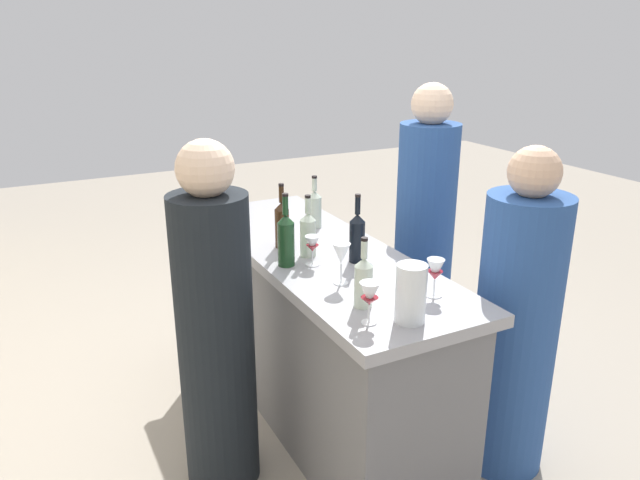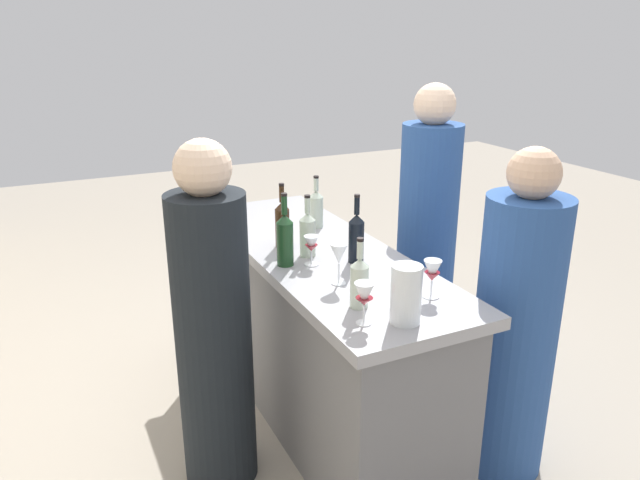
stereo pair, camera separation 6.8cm
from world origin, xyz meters
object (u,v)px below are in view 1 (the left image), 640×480
wine_glass_near_left (435,272)px  water_pitcher (411,293)px  wine_bottle_leftmost_clear_pale (363,281)px  person_left_guest (516,329)px  person_server_behind (216,333)px  wine_bottle_second_right_clear_pale (308,233)px  wine_glass_near_right (312,246)px  wine_glass_far_left (370,296)px  wine_glass_near_center (341,255)px  person_center_guest (424,245)px  wine_bottle_rightmost_amber_brown (282,223)px  wine_bottle_far_right_clear_pale (314,208)px  wine_bottle_center_olive_green (286,239)px  wine_bottle_second_left_near_black (357,236)px

wine_glass_near_left → water_pitcher: 0.25m
wine_bottle_leftmost_clear_pale → person_left_guest: size_ratio=0.19×
person_server_behind → wine_bottle_leftmost_clear_pale: bearing=-59.9°
wine_bottle_second_right_clear_pale → wine_glass_near_right: size_ratio=2.14×
wine_glass_near_left → wine_glass_far_left: 0.36m
wine_bottle_second_right_clear_pale → wine_glass_far_left: size_ratio=1.84×
wine_bottle_leftmost_clear_pale → water_pitcher: bearing=-154.6°
wine_glass_near_center → wine_bottle_leftmost_clear_pale: bearing=172.1°
wine_bottle_leftmost_clear_pale → wine_glass_near_center: size_ratio=1.58×
wine_bottle_second_right_clear_pale → person_server_behind: 0.62m
person_center_guest → person_server_behind: person_center_guest is taller
wine_bottle_rightmost_amber_brown → wine_glass_far_left: bearing=176.9°
wine_glass_near_center → water_pitcher: water_pitcher is taller
wine_glass_far_left → person_left_guest: (0.04, -0.78, -0.34)m
wine_bottle_rightmost_amber_brown → wine_glass_near_center: (-0.51, -0.04, 0.01)m
wine_bottle_far_right_clear_pale → person_left_guest: size_ratio=0.19×
wine_bottle_leftmost_clear_pale → wine_glass_near_left: size_ratio=1.79×
wine_glass_far_left → person_server_behind: 0.74m
wine_bottle_second_right_clear_pale → person_center_guest: size_ratio=0.18×
wine_bottle_center_olive_green → person_left_guest: size_ratio=0.22×
wine_bottle_far_right_clear_pale → person_server_behind: person_server_behind is taller
wine_bottle_second_right_clear_pale → person_center_guest: bearing=-77.6°
wine_glass_far_left → person_server_behind: (0.54, 0.41, -0.30)m
wine_bottle_center_olive_green → wine_glass_near_center: size_ratio=1.88×
wine_glass_near_right → wine_glass_far_left: (-0.59, 0.07, 0.02)m
water_pitcher → person_server_behind: 0.86m
wine_bottle_second_right_clear_pale → wine_bottle_center_olive_green: bearing=114.2°
wine_bottle_far_right_clear_pale → water_pitcher: size_ratio=1.28×
wine_bottle_rightmost_amber_brown → person_server_behind: (-0.33, 0.45, -0.32)m
wine_bottle_second_left_near_black → wine_glass_far_left: bearing=153.7°
wine_glass_near_center → wine_glass_far_left: wine_glass_near_center is taller
wine_glass_far_left → person_center_guest: (0.88, -0.90, -0.24)m
wine_bottle_rightmost_amber_brown → person_left_guest: person_left_guest is taller
wine_bottle_leftmost_clear_pale → wine_bottle_second_left_near_black: bearing=-27.6°
wine_bottle_leftmost_clear_pale → wine_bottle_second_left_near_black: 0.47m
wine_bottle_rightmost_amber_brown → person_server_behind: 0.65m
wine_bottle_second_left_near_black → wine_glass_near_left: (-0.46, -0.08, -0.02)m
person_left_guest → person_center_guest: (0.84, -0.12, 0.09)m
wine_bottle_second_right_clear_pale → person_left_guest: (-0.66, -0.67, -0.34)m
person_server_behind → person_center_guest: bearing=-3.4°
wine_glass_near_left → wine_bottle_far_right_clear_pale: bearing=1.5°
wine_bottle_center_olive_green → wine_glass_near_right: size_ratio=2.43×
person_left_guest → person_server_behind: person_server_behind is taller
wine_bottle_second_right_clear_pale → water_pitcher: 0.76m
wine_glass_near_center → wine_glass_far_left: (-0.36, 0.08, -0.02)m
wine_bottle_center_olive_green → wine_glass_near_center: (-0.29, -0.12, 0.00)m
person_center_guest → wine_glass_near_right: bearing=9.0°
wine_bottle_far_right_clear_pale → person_center_guest: bearing=-108.5°
wine_bottle_second_left_near_black → wine_glass_near_left: bearing=-170.0°
wine_bottle_second_left_near_black → wine_bottle_far_right_clear_pale: wine_bottle_second_left_near_black is taller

